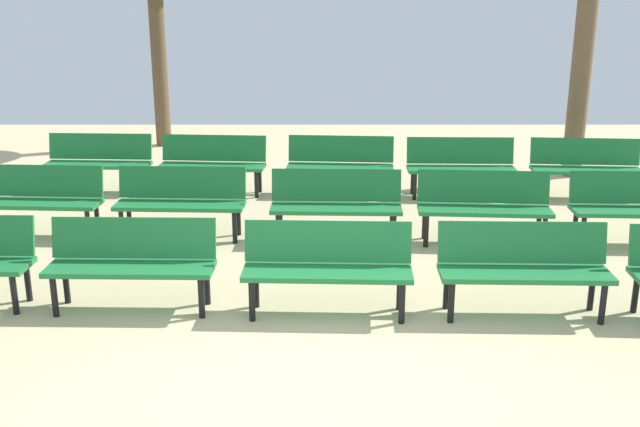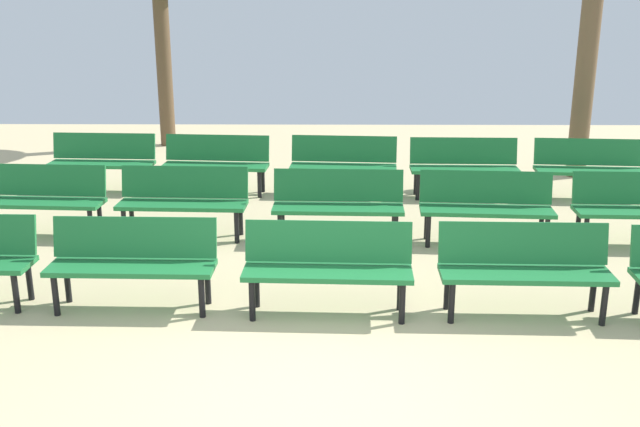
% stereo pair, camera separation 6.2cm
% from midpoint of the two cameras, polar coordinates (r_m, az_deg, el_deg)
% --- Properties ---
extents(ground_plane, '(24.00, 24.00, 0.00)m').
position_cam_midpoint_polar(ground_plane, '(5.85, 0.01, -13.79)').
color(ground_plane, '#CCB789').
extents(bench_r0_c1, '(1.61, 0.51, 0.87)m').
position_cam_midpoint_polar(bench_r0_c1, '(7.37, -14.01, -3.35)').
color(bench_r0_c1, '#1E7238').
rests_on(bench_r0_c1, ground_plane).
extents(bench_r0_c2, '(1.62, 0.54, 0.87)m').
position_cam_midpoint_polar(bench_r0_c2, '(7.03, 0.86, -3.82)').
color(bench_r0_c2, '#1E7238').
rests_on(bench_r0_c2, ground_plane).
extents(bench_r0_c3, '(1.61, 0.52, 0.87)m').
position_cam_midpoint_polar(bench_r0_c3, '(7.26, 15.73, -3.80)').
color(bench_r0_c3, '#1E7238').
rests_on(bench_r0_c3, ground_plane).
extents(bench_r1_c0, '(1.63, 0.57, 0.87)m').
position_cam_midpoint_polar(bench_r1_c0, '(9.95, -20.55, 1.31)').
color(bench_r1_c0, '#1E7238').
rests_on(bench_r1_c0, ground_plane).
extents(bench_r1_c1, '(1.62, 0.55, 0.87)m').
position_cam_midpoint_polar(bench_r1_c1, '(9.38, -10.32, 1.22)').
color(bench_r1_c1, '#1E7238').
rests_on(bench_r1_c1, ground_plane).
extents(bench_r1_c2, '(1.61, 0.53, 0.87)m').
position_cam_midpoint_polar(bench_r1_c2, '(9.07, 1.60, 0.96)').
color(bench_r1_c2, '#1E7238').
rests_on(bench_r1_c2, ground_plane).
extents(bench_r1_c3, '(1.63, 0.59, 0.87)m').
position_cam_midpoint_polar(bench_r1_c3, '(9.22, 12.88, 0.79)').
color(bench_r1_c3, '#1E7238').
rests_on(bench_r1_c3, ground_plane).
extents(bench_r2_c0, '(1.62, 0.56, 0.87)m').
position_cam_midpoint_polar(bench_r2_c0, '(11.90, -16.31, 4.11)').
color(bench_r2_c0, '#1E7238').
rests_on(bench_r2_c0, ground_plane).
extents(bench_r2_c1, '(1.63, 0.60, 0.87)m').
position_cam_midpoint_polar(bench_r2_c1, '(11.39, -7.87, 4.08)').
color(bench_r2_c1, '#1E7238').
rests_on(bench_r2_c1, ground_plane).
extents(bench_r2_c2, '(1.63, 0.60, 0.87)m').
position_cam_midpoint_polar(bench_r2_c2, '(11.21, 1.99, 4.03)').
color(bench_r2_c2, '#1E7238').
rests_on(bench_r2_c2, ground_plane).
extents(bench_r2_c3, '(1.61, 0.52, 0.87)m').
position_cam_midpoint_polar(bench_r2_c3, '(11.27, 11.21, 3.79)').
color(bench_r2_c3, '#1E7238').
rests_on(bench_r2_c3, ground_plane).
extents(bench_r2_c4, '(1.63, 0.60, 0.87)m').
position_cam_midpoint_polar(bench_r2_c4, '(11.70, 20.25, 3.53)').
color(bench_r2_c4, '#1E7238').
rests_on(bench_r2_c4, ground_plane).
extents(tree_0, '(0.33, 0.33, 2.93)m').
position_cam_midpoint_polar(tree_0, '(12.94, 19.83, 9.11)').
color(tree_0, brown).
rests_on(tree_0, ground_plane).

